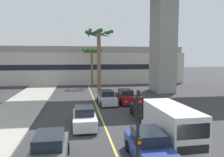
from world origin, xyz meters
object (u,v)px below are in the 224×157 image
object	(u,v)px
car_queue_second	(144,109)
palm_tree_mid_median	(99,46)
car_queue_third	(49,151)
car_queue_sixth	(149,147)
car_queue_fourth	(84,118)
car_queue_fifth	(107,98)
delivery_van	(171,124)
traffic_light_median_near	(138,133)
car_queue_front	(126,97)
palm_tree_near_median	(92,55)

from	to	relation	value
car_queue_second	palm_tree_mid_median	bearing A→B (deg)	108.19
car_queue_third	car_queue_sixth	world-z (taller)	same
car_queue_fourth	car_queue_sixth	bearing A→B (deg)	-62.91
car_queue_sixth	palm_tree_mid_median	size ratio (longest dim) A/B	0.47
car_queue_fifth	palm_tree_mid_median	xyz separation A→B (m)	(-0.53, 3.39, 5.91)
delivery_van	palm_tree_mid_median	distance (m)	16.52
palm_tree_mid_median	delivery_van	bearing A→B (deg)	-79.59
car_queue_second	car_queue_fourth	bearing A→B (deg)	-160.39
car_queue_second	delivery_van	size ratio (longest dim) A/B	0.78
traffic_light_median_near	car_queue_third	bearing A→B (deg)	134.27
car_queue_front	traffic_light_median_near	world-z (taller)	traffic_light_median_near
car_queue_third	palm_tree_near_median	distance (m)	29.45
car_queue_front	car_queue_third	size ratio (longest dim) A/B	1.01
car_queue_second	car_queue_fourth	size ratio (longest dim) A/B	1.01
car_queue_fifth	car_queue_third	bearing A→B (deg)	-109.07
car_queue_fourth	traffic_light_median_near	distance (m)	9.72
car_queue_sixth	traffic_light_median_near	size ratio (longest dim) A/B	0.98
car_queue_third	palm_tree_mid_median	size ratio (longest dim) A/B	0.47
traffic_light_median_near	palm_tree_near_median	world-z (taller)	palm_tree_near_median
delivery_van	traffic_light_median_near	distance (m)	6.41
car_queue_second	car_queue_fourth	world-z (taller)	same
car_queue_fifth	palm_tree_near_median	world-z (taller)	palm_tree_near_median
car_queue_fourth	delivery_van	distance (m)	6.62
car_queue_fifth	delivery_van	distance (m)	12.21
car_queue_sixth	car_queue_second	bearing A→B (deg)	74.58
car_queue_front	car_queue_fourth	bearing A→B (deg)	-121.99
car_queue_fourth	car_queue_fifth	xyz separation A→B (m)	(2.78, 7.77, 0.00)
car_queue_front	palm_tree_mid_median	bearing A→B (deg)	131.65
palm_tree_mid_median	car_queue_fifth	bearing A→B (deg)	-81.19
car_queue_sixth	palm_tree_mid_median	world-z (taller)	palm_tree_mid_median
car_queue_fifth	palm_tree_near_median	distance (m)	15.97
car_queue_third	car_queue_fourth	world-z (taller)	same
car_queue_second	car_queue_third	xyz separation A→B (m)	(-7.22, -7.70, 0.00)
car_queue_third	delivery_van	world-z (taller)	delivery_van
car_queue_fourth	car_queue_fifth	size ratio (longest dim) A/B	0.99
car_queue_front	car_queue_sixth	xyz separation A→B (m)	(-1.92, -14.11, 0.00)
traffic_light_median_near	delivery_van	bearing A→B (deg)	55.83
car_queue_fifth	palm_tree_mid_median	size ratio (longest dim) A/B	0.47
palm_tree_mid_median	car_queue_second	bearing A→B (deg)	-71.81
palm_tree_near_median	car_queue_fifth	bearing A→B (deg)	-87.64
traffic_light_median_near	car_queue_fifth	bearing A→B (deg)	85.96
delivery_van	palm_tree_near_median	distance (m)	27.66
car_queue_fourth	palm_tree_mid_median	world-z (taller)	palm_tree_mid_median
car_queue_third	car_queue_fourth	bearing A→B (deg)	71.73
car_queue_second	palm_tree_near_median	distance (m)	21.85
car_queue_front	palm_tree_mid_median	distance (m)	7.23
car_queue_fourth	palm_tree_near_median	xyz separation A→B (m)	(2.15, 22.94, 4.96)
palm_tree_near_median	car_queue_fourth	bearing A→B (deg)	-95.36
palm_tree_near_median	palm_tree_mid_median	bearing A→B (deg)	-89.52
palm_tree_mid_median	car_queue_sixth	bearing A→B (deg)	-87.17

